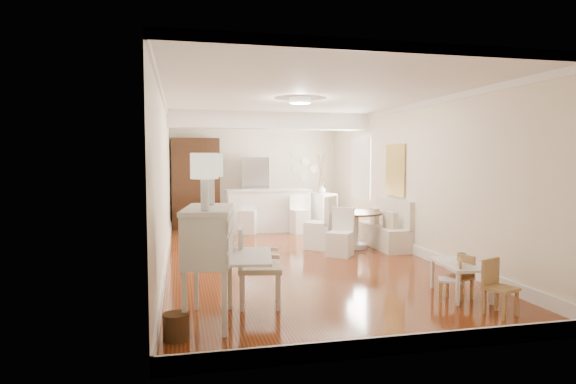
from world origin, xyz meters
name	(u,v)px	position (x,y,z in m)	size (l,w,h in m)	color
room	(291,148)	(0.04, 0.32, 1.98)	(9.00, 9.04, 2.82)	brown
secretary_bureau	(209,265)	(-1.70, -3.23, 0.63)	(0.99, 1.01, 1.26)	silver
gustavian_armchair	(260,266)	(-1.06, -2.76, 0.48)	(0.55, 0.55, 0.96)	silver
wicker_basket	(176,327)	(-2.05, -3.67, 0.13)	(0.26, 0.26, 0.26)	#472D16
kids_table	(461,279)	(1.54, -2.93, 0.22)	(0.52, 0.87, 0.44)	silver
kids_chair_a	(460,277)	(1.48, -3.01, 0.28)	(0.27, 0.27, 0.55)	#AF824F
kids_chair_b	(450,279)	(1.29, -3.09, 0.27)	(0.26, 0.26, 0.55)	#A9834C
kids_chair_c	(501,288)	(1.54, -3.73, 0.32)	(0.31, 0.31, 0.64)	#A47E4A
banquette	(384,223)	(1.99, 0.50, 0.49)	(0.52, 1.60, 0.98)	silver
dining_table	(355,230)	(1.39, 0.53, 0.36)	(1.06, 1.06, 0.72)	#402614
slip_chair_near	(340,232)	(0.85, -0.14, 0.44)	(0.42, 0.43, 0.88)	white
slip_chair_far	(320,222)	(0.70, 0.64, 0.52)	(0.50, 0.52, 1.05)	white
breakfast_counter	(268,210)	(0.10, 3.10, 0.52)	(2.05, 0.65, 1.03)	white
bar_stool_left	(249,215)	(-0.42, 2.80, 0.45)	(0.36, 0.36, 0.89)	white
bar_stool_right	(299,215)	(0.76, 2.59, 0.45)	(0.36, 0.36, 0.90)	white
pantry_cabinet	(196,183)	(-1.60, 4.18, 1.15)	(1.20, 0.60, 2.30)	#381E11
fridge	(268,192)	(0.30, 4.15, 0.90)	(0.75, 0.65, 1.80)	silver
sideboard	(321,210)	(1.55, 3.43, 0.45)	(0.42, 0.94, 0.90)	white
pencil_cup	(462,256)	(1.66, -2.77, 0.48)	(0.12, 0.12, 0.09)	#65AA63
branch_vase	(322,189)	(1.58, 3.43, 1.00)	(0.19, 0.19, 0.20)	white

